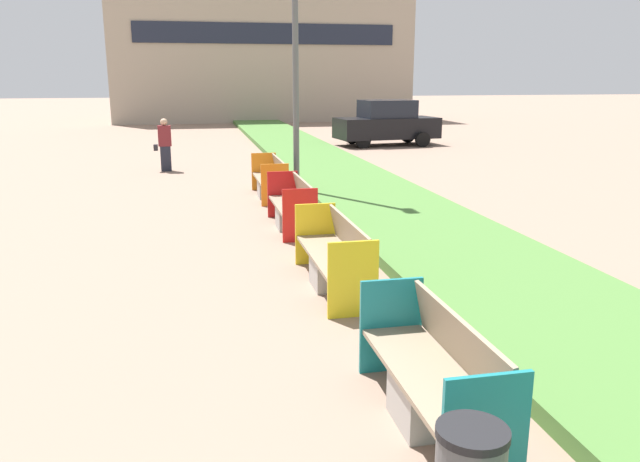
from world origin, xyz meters
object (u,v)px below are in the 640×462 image
(bench_orange_frame, at_px, (271,182))
(street_lamp_post, at_px, (295,7))
(bench_teal_frame, at_px, (433,383))
(pedestrian_walking, at_px, (165,145))
(bench_yellow_frame, at_px, (335,260))
(bench_red_frame, at_px, (293,209))
(parked_car_distant, at_px, (387,123))

(bench_orange_frame, height_order, street_lamp_post, street_lamp_post)
(bench_teal_frame, bearing_deg, pedestrian_walking, 99.69)
(bench_yellow_frame, distance_m, street_lamp_post, 7.69)
(bench_red_frame, bearing_deg, bench_orange_frame, 90.00)
(bench_red_frame, distance_m, parked_car_distant, 14.98)
(bench_yellow_frame, xyz_separation_m, bench_orange_frame, (-0.00, 6.64, -0.01))
(bench_red_frame, distance_m, street_lamp_post, 5.06)
(bench_yellow_frame, xyz_separation_m, parked_car_distant, (6.22, 17.09, 0.54))
(bench_teal_frame, xyz_separation_m, street_lamp_post, (0.61, 10.13, 3.95))
(bench_orange_frame, xyz_separation_m, parked_car_distant, (6.22, 10.44, 0.55))
(bench_teal_frame, distance_m, street_lamp_post, 10.89)
(pedestrian_walking, height_order, parked_car_distant, parked_car_distant)
(street_lamp_post, bearing_deg, bench_orange_frame, 173.58)
(street_lamp_post, bearing_deg, bench_red_frame, -101.15)
(bench_orange_frame, relative_size, parked_car_distant, 0.48)
(bench_red_frame, relative_size, bench_orange_frame, 1.00)
(pedestrian_walking, bearing_deg, bench_red_frame, -72.26)
(bench_orange_frame, xyz_separation_m, street_lamp_post, (0.61, -0.07, 3.94))
(bench_teal_frame, relative_size, bench_red_frame, 0.97)
(bench_red_frame, xyz_separation_m, street_lamp_post, (0.61, 3.11, 3.94))
(pedestrian_walking, bearing_deg, parked_car_distant, 32.39)
(bench_yellow_frame, height_order, parked_car_distant, parked_car_distant)
(bench_teal_frame, bearing_deg, parked_car_distant, 73.22)
(bench_red_frame, bearing_deg, pedestrian_walking, 107.74)
(bench_orange_frame, bearing_deg, bench_red_frame, -90.00)
(street_lamp_post, xyz_separation_m, parked_car_distant, (5.61, 10.51, -3.40))
(street_lamp_post, height_order, parked_car_distant, street_lamp_post)
(bench_red_frame, bearing_deg, bench_yellow_frame, -89.96)
(street_lamp_post, relative_size, pedestrian_walking, 4.96)
(bench_teal_frame, relative_size, bench_orange_frame, 0.97)
(bench_red_frame, xyz_separation_m, pedestrian_walking, (-2.57, 8.04, 0.43))
(pedestrian_walking, bearing_deg, street_lamp_post, -57.15)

